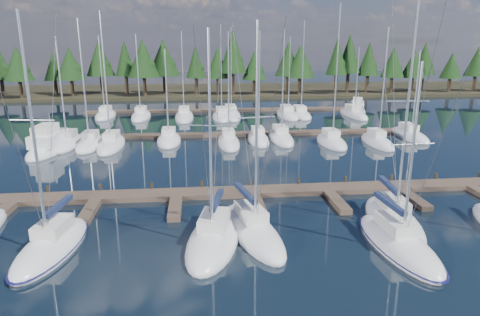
{
  "coord_description": "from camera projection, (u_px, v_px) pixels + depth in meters",
  "views": [
    {
      "loc": [
        -4.32,
        -13.92,
        11.78
      ],
      "look_at": [
        -0.57,
        22.0,
        1.9
      ],
      "focal_mm": 32.0,
      "sensor_mm": 36.0,
      "label": 1
    }
  ],
  "objects": [
    {
      "name": "ground",
      "position": [
        238.0,
        155.0,
        45.68
      ],
      "size": [
        260.0,
        260.0,
        0.0
      ],
      "primitive_type": "plane",
      "color": "black",
      "rests_on": "ground"
    },
    {
      "name": "motor_yacht_left",
      "position": [
        49.0,
        146.0,
        47.49
      ],
      "size": [
        4.01,
        10.06,
        4.93
      ],
      "color": "silver",
      "rests_on": "ground"
    },
    {
      "name": "back_sailboat_rows",
      "position": [
        231.0,
        126.0,
        60.32
      ],
      "size": [
        44.46,
        31.53,
        16.62
      ],
      "color": "silver",
      "rests_on": "ground"
    },
    {
      "name": "motor_yacht_right",
      "position": [
        357.0,
        110.0,
        72.71
      ],
      "size": [
        5.76,
        8.93,
        4.24
      ],
      "color": "silver",
      "rests_on": "ground"
    },
    {
      "name": "far_shore",
      "position": [
        213.0,
        91.0,
        103.16
      ],
      "size": [
        220.0,
        30.0,
        0.6
      ],
      "primitive_type": "cube",
      "color": "black",
      "rests_on": "ground"
    },
    {
      "name": "front_sailboat_5",
      "position": [
        393.0,
        220.0,
        28.5
      ],
      "size": [
        3.71,
        8.63,
        15.01
      ],
      "color": "silver",
      "rests_on": "ground"
    },
    {
      "name": "main_dock",
      "position": [
        253.0,
        194.0,
        33.5
      ],
      "size": [
        44.0,
        6.13,
        0.9
      ],
      "color": "#4E3D30",
      "rests_on": "ground"
    },
    {
      "name": "tree_line",
      "position": [
        210.0,
        61.0,
        91.75
      ],
      "size": [
        186.31,
        11.94,
        13.59
      ],
      "color": "black",
      "rests_on": "far_shore"
    },
    {
      "name": "back_docks",
      "position": [
        225.0,
        121.0,
        64.41
      ],
      "size": [
        50.0,
        21.8,
        0.4
      ],
      "color": "#4E3D30",
      "rests_on": "ground"
    },
    {
      "name": "front_sailboat_2",
      "position": [
        214.0,
        239.0,
        25.76
      ],
      "size": [
        4.66,
        8.74,
        13.27
      ],
      "color": "silver",
      "rests_on": "ground"
    },
    {
      "name": "front_sailboat_3",
      "position": [
        253.0,
        230.0,
        26.96
      ],
      "size": [
        4.35,
        9.17,
        13.71
      ],
      "color": "silver",
      "rests_on": "ground"
    },
    {
      "name": "front_sailboat_1",
      "position": [
        52.0,
        246.0,
        24.85
      ],
      "size": [
        4.02,
        8.49,
        14.14
      ],
      "color": "silver",
      "rests_on": "ground"
    },
    {
      "name": "front_sailboat_4",
      "position": [
        398.0,
        243.0,
        25.23
      ],
      "size": [
        3.36,
        8.95,
        11.6
      ],
      "color": "silver",
      "rests_on": "ground"
    }
  ]
}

